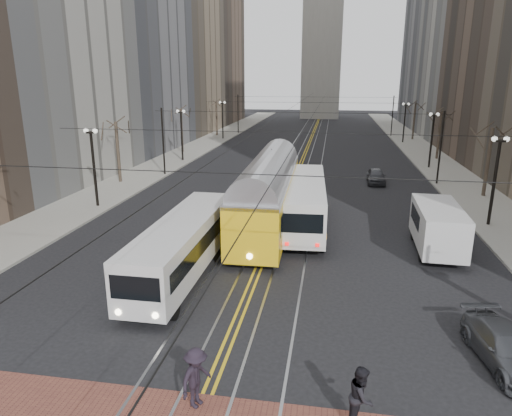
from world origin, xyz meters
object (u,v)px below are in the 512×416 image
(rear_bus, at_px, (304,204))
(cargo_van, at_px, (437,229))
(transit_bus, at_px, (184,247))
(streetcar, at_px, (268,199))
(pedestrian_c, at_px, (361,396))
(pedestrian_d, at_px, (196,378))
(sedan_grey, at_px, (376,176))
(sedan_parked, at_px, (505,347))

(rear_bus, bearing_deg, cargo_van, -26.66)
(transit_bus, relative_size, streetcar, 0.72)
(rear_bus, height_order, pedestrian_c, rear_bus)
(transit_bus, xyz_separation_m, pedestrian_d, (3.33, -9.03, -0.44))
(sedan_grey, height_order, pedestrian_d, pedestrian_d)
(cargo_van, bearing_deg, sedan_parked, -87.28)
(pedestrian_d, bearing_deg, sedan_grey, 8.95)
(rear_bus, distance_m, sedan_parked, 15.89)
(rear_bus, xyz_separation_m, pedestrian_d, (-1.97, -17.61, -0.56))
(transit_bus, relative_size, rear_bus, 0.96)
(transit_bus, height_order, pedestrian_c, transit_bus)
(sedan_grey, bearing_deg, transit_bus, -115.14)
(sedan_grey, xyz_separation_m, pedestrian_c, (-2.98, -31.39, 0.26))
(rear_bus, bearing_deg, sedan_grey, 64.66)
(pedestrian_d, bearing_deg, pedestrian_c, -67.30)
(sedan_grey, bearing_deg, pedestrian_c, -94.34)
(cargo_van, height_order, pedestrian_c, cargo_van)
(cargo_van, distance_m, sedan_parked, 10.54)
(sedan_grey, xyz_separation_m, pedestrian_d, (-7.68, -31.39, 0.28))
(streetcar, distance_m, sedan_grey, 16.23)
(streetcar, bearing_deg, sedan_parked, -54.83)
(streetcar, bearing_deg, transit_bus, -111.06)
(streetcar, relative_size, pedestrian_d, 8.23)
(transit_bus, relative_size, sedan_parked, 2.65)
(streetcar, bearing_deg, pedestrian_c, -74.98)
(cargo_van, distance_m, pedestrian_c, 15.06)
(rear_bus, height_order, sedan_parked, rear_bus)
(pedestrian_c, xyz_separation_m, pedestrian_d, (-4.70, 0.00, 0.02))
(sedan_grey, bearing_deg, rear_bus, -111.44)
(streetcar, bearing_deg, cargo_van, -18.43)
(streetcar, bearing_deg, pedestrian_d, -90.08)
(cargo_van, bearing_deg, sedan_grey, 98.17)
(transit_bus, xyz_separation_m, sedan_parked, (13.00, -5.29, -0.78))
(sedan_grey, xyz_separation_m, sedan_parked, (1.98, -27.65, -0.06))
(sedan_parked, relative_size, pedestrian_c, 2.30)
(streetcar, xyz_separation_m, pedestrian_d, (0.33, -17.33, -0.87))
(streetcar, distance_m, rear_bus, 2.34)
(sedan_parked, bearing_deg, cargo_van, 81.52)
(streetcar, xyz_separation_m, sedan_parked, (10.00, -13.58, -1.21))
(streetcar, bearing_deg, rear_bus, 5.80)
(pedestrian_c, bearing_deg, sedan_grey, 8.58)
(streetcar, height_order, cargo_van, streetcar)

